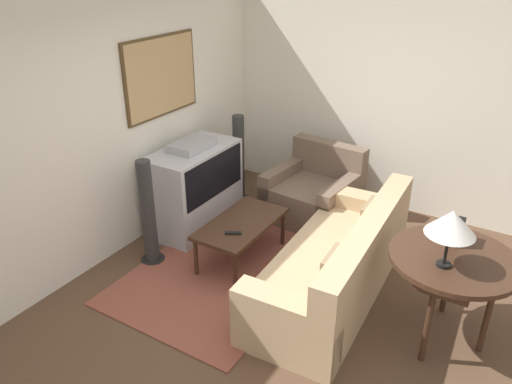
{
  "coord_description": "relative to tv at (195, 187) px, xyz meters",
  "views": [
    {
      "loc": [
        -3.17,
        -1.6,
        3.0
      ],
      "look_at": [
        0.73,
        0.77,
        0.75
      ],
      "focal_mm": 35.0,
      "sensor_mm": 36.0,
      "label": 1
    }
  ],
  "objects": [
    {
      "name": "table_lamp",
      "position": [
        -0.62,
        -2.89,
        0.68
      ],
      "size": [
        0.37,
        0.37,
        0.48
      ],
      "color": "black",
      "rests_on": "console_table"
    },
    {
      "name": "speaker_tower_right",
      "position": [
        0.84,
        -0.06,
        0.04
      ],
      "size": [
        0.25,
        0.25,
        1.14
      ],
      "color": "black",
      "rests_on": "ground_plane"
    },
    {
      "name": "wall_back",
      "position": [
        -0.89,
        0.42,
        0.86
      ],
      "size": [
        12.0,
        0.1,
        2.7
      ],
      "color": "silver",
      "rests_on": "ground_plane"
    },
    {
      "name": "console_table",
      "position": [
        -0.44,
        -2.94,
        0.23
      ],
      "size": [
        1.01,
        1.01,
        0.81
      ],
      "color": "#3D2619",
      "rests_on": "ground_plane"
    },
    {
      "name": "mantel_clock",
      "position": [
        -0.22,
        -2.89,
        0.41
      ],
      "size": [
        0.18,
        0.1,
        0.2
      ],
      "color": "black",
      "rests_on": "console_table"
    },
    {
      "name": "couch",
      "position": [
        -0.34,
        -1.93,
        -0.2
      ],
      "size": [
        2.28,
        0.98,
        0.86
      ],
      "rotation": [
        0.0,
        0.0,
        3.19
      ],
      "color": "tan",
      "rests_on": "ground_plane"
    },
    {
      "name": "area_rug",
      "position": [
        -0.46,
        -0.83,
        -0.49
      ],
      "size": [
        2.58,
        1.61,
        0.01
      ],
      "color": "brown",
      "rests_on": "ground_plane"
    },
    {
      "name": "tv",
      "position": [
        0.0,
        0.0,
        0.0
      ],
      "size": [
        1.14,
        0.6,
        1.06
      ],
      "color": "#B7B7BC",
      "rests_on": "ground_plane"
    },
    {
      "name": "ground_plane",
      "position": [
        -0.91,
        -1.71,
        -0.5
      ],
      "size": [
        12.0,
        12.0,
        0.0
      ],
      "primitive_type": "plane",
      "color": "brown"
    },
    {
      "name": "speaker_tower_left",
      "position": [
        -0.84,
        -0.06,
        0.04
      ],
      "size": [
        0.25,
        0.25,
        1.14
      ],
      "color": "black",
      "rests_on": "ground_plane"
    },
    {
      "name": "wall_right",
      "position": [
        1.72,
        -1.71,
        0.85
      ],
      "size": [
        0.06,
        12.0,
        2.7
      ],
      "color": "silver",
      "rests_on": "ground_plane"
    },
    {
      "name": "coffee_table",
      "position": [
        -0.34,
        -0.86,
        -0.09
      ],
      "size": [
        1.05,
        0.57,
        0.46
      ],
      "color": "#3D2619",
      "rests_on": "ground_plane"
    },
    {
      "name": "remote",
      "position": [
        -0.58,
        -0.93,
        -0.03
      ],
      "size": [
        0.12,
        0.16,
        0.02
      ],
      "color": "black",
      "rests_on": "coffee_table"
    },
    {
      "name": "armchair",
      "position": [
        0.92,
        -1.09,
        -0.21
      ],
      "size": [
        1.02,
        1.04,
        0.87
      ],
      "rotation": [
        0.0,
        0.0,
        -1.66
      ],
      "color": "brown",
      "rests_on": "ground_plane"
    }
  ]
}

